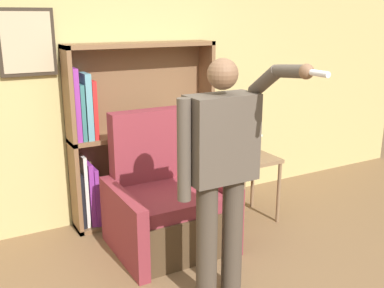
{
  "coord_description": "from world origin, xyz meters",
  "views": [
    {
      "loc": [
        -1.44,
        -2.13,
        1.99
      ],
      "look_at": [
        0.14,
        0.72,
        1.06
      ],
      "focal_mm": 42.0,
      "sensor_mm": 36.0,
      "label": 1
    }
  ],
  "objects": [
    {
      "name": "bookcase",
      "position": [
        0.07,
        1.88,
        0.87
      ],
      "size": [
        1.47,
        0.28,
        1.76
      ],
      "color": "brown",
      "rests_on": "ground_plane"
    },
    {
      "name": "wall_back",
      "position": [
        -0.01,
        2.03,
        1.4
      ],
      "size": [
        8.0,
        0.11,
        2.8
      ],
      "color": "tan",
      "rests_on": "ground_plane"
    },
    {
      "name": "armchair",
      "position": [
        0.15,
        1.21,
        0.36
      ],
      "size": [
        0.97,
        0.89,
        1.19
      ],
      "color": "#4C3823",
      "rests_on": "ground_plane"
    },
    {
      "name": "person_standing",
      "position": [
        0.12,
        0.28,
        1.01
      ],
      "size": [
        0.63,
        0.78,
        1.74
      ],
      "color": "#473D33",
      "rests_on": "ground_plane"
    },
    {
      "name": "table_lamp",
      "position": [
        1.1,
        1.28,
        0.93
      ],
      "size": [
        0.24,
        0.24,
        0.36
      ],
      "color": "#4C4233",
      "rests_on": "side_table"
    },
    {
      "name": "side_table",
      "position": [
        1.1,
        1.28,
        0.55
      ],
      "size": [
        0.48,
        0.48,
        0.66
      ],
      "color": "#846647",
      "rests_on": "ground_plane"
    }
  ]
}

